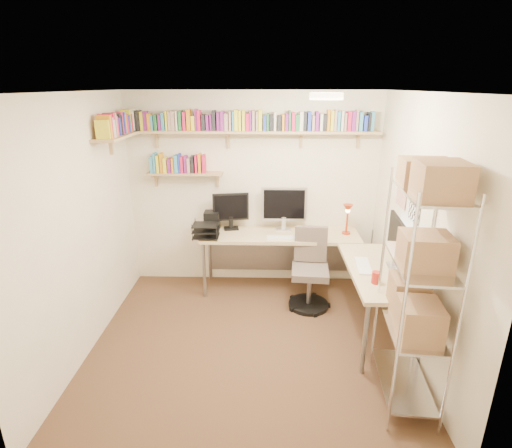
{
  "coord_description": "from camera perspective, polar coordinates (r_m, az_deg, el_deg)",
  "views": [
    {
      "loc": [
        0.17,
        -3.53,
        2.56
      ],
      "look_at": [
        0.07,
        0.55,
        1.13
      ],
      "focal_mm": 28.0,
      "sensor_mm": 36.0,
      "label": 1
    }
  ],
  "objects": [
    {
      "name": "office_chair",
      "position": [
        4.87,
        7.68,
        -7.12
      ],
      "size": [
        0.51,
        0.52,
        0.96
      ],
      "rotation": [
        0.0,
        0.0,
        -0.08
      ],
      "color": "black",
      "rests_on": "ground"
    },
    {
      "name": "room_shell",
      "position": [
        3.68,
        -1.17,
        3.37
      ],
      "size": [
        3.24,
        3.04,
        2.52
      ],
      "color": "#F1E3C4",
      "rests_on": "ground"
    },
    {
      "name": "corner_desk",
      "position": [
        4.84,
        5.22,
        -2.52
      ],
      "size": [
        2.38,
        2.01,
        1.34
      ],
      "color": "#CCB884",
      "rests_on": "ground"
    },
    {
      "name": "ground",
      "position": [
        4.36,
        -1.09,
        -16.6
      ],
      "size": [
        3.2,
        3.2,
        0.0
      ],
      "primitive_type": "plane",
      "color": "#44301D",
      "rests_on": "ground"
    },
    {
      "name": "wall_shelves",
      "position": [
        4.89,
        -5.56,
        13.04
      ],
      "size": [
        3.12,
        1.09,
        0.8
      ],
      "color": "tan",
      "rests_on": "ground"
    },
    {
      "name": "wire_rack",
      "position": [
        3.29,
        22.55,
        -4.7
      ],
      "size": [
        0.48,
        0.86,
        2.08
      ],
      "rotation": [
        0.0,
        0.0,
        -0.09
      ],
      "color": "silver",
      "rests_on": "ground"
    }
  ]
}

